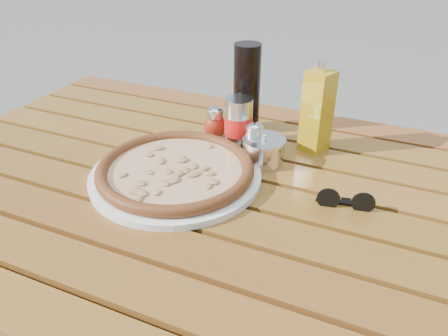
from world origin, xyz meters
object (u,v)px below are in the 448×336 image
at_px(plate, 176,175).
at_px(sunglasses, 345,201).
at_px(soda_can, 238,123).
at_px(olive_oil_cruet, 317,111).
at_px(dark_bottle, 247,89).
at_px(pizza, 175,169).
at_px(parmesan_tin, 264,150).
at_px(pepper_shaker, 215,123).
at_px(oregano_shaker, 254,140).
at_px(table, 220,215).

height_order(plate, sunglasses, sunglasses).
bearing_deg(plate, soda_can, 71.87).
bearing_deg(soda_can, olive_oil_cruet, 18.18).
height_order(dark_bottle, sunglasses, dark_bottle).
xyz_separation_m(pizza, parmesan_tin, (0.15, 0.14, 0.01)).
distance_m(pepper_shaker, oregano_shaker, 0.13).
bearing_deg(oregano_shaker, sunglasses, -28.56).
relative_size(dark_bottle, parmesan_tin, 2.10).
bearing_deg(pepper_shaker, parmesan_tin, -25.15).
bearing_deg(olive_oil_cruet, parmesan_tin, -128.27).
xyz_separation_m(pepper_shaker, dark_bottle, (0.05, 0.07, 0.07)).
xyz_separation_m(dark_bottle, soda_can, (0.02, -0.09, -0.05)).
relative_size(oregano_shaker, olive_oil_cruet, 0.39).
relative_size(table, pepper_shaker, 17.07).
height_order(oregano_shaker, olive_oil_cruet, olive_oil_cruet).
height_order(table, dark_bottle, dark_bottle).
bearing_deg(sunglasses, pizza, 175.06).
bearing_deg(pizza, sunglasses, 6.10).
relative_size(plate, sunglasses, 3.27).
bearing_deg(olive_oil_cruet, plate, -133.14).
distance_m(parmesan_tin, sunglasses, 0.22).
bearing_deg(soda_can, oregano_shaker, -30.02).
xyz_separation_m(pizza, soda_can, (0.06, 0.19, 0.04)).
height_order(table, plate, plate).
bearing_deg(table, oregano_shaker, 82.92).
distance_m(plate, olive_oil_cruet, 0.35).
bearing_deg(soda_can, parmesan_tin, -32.94).
bearing_deg(dark_bottle, parmesan_tin, -55.72).
xyz_separation_m(oregano_shaker, dark_bottle, (-0.07, 0.12, 0.07)).
bearing_deg(sunglasses, parmesan_tin, 141.95).
distance_m(pizza, olive_oil_cruet, 0.35).
xyz_separation_m(oregano_shaker, parmesan_tin, (0.03, -0.02, -0.01)).
distance_m(pizza, dark_bottle, 0.30).
distance_m(table, oregano_shaker, 0.19).
bearing_deg(parmesan_tin, oregano_shaker, 142.66).
bearing_deg(parmesan_tin, dark_bottle, 124.28).
relative_size(plate, pepper_shaker, 4.39).
bearing_deg(pepper_shaker, olive_oil_cruet, 9.02).
bearing_deg(oregano_shaker, plate, -125.18).
bearing_deg(olive_oil_cruet, dark_bottle, 168.95).
bearing_deg(dark_bottle, plate, -99.32).
bearing_deg(soda_can, sunglasses, -28.83).
height_order(oregano_shaker, parmesan_tin, oregano_shaker).
height_order(plate, pizza, pizza).
height_order(table, parmesan_tin, parmesan_tin).
relative_size(plate, olive_oil_cruet, 1.71).
bearing_deg(soda_can, table, -79.49).
distance_m(pepper_shaker, dark_bottle, 0.12).
distance_m(pizza, sunglasses, 0.35).
distance_m(pizza, pepper_shaker, 0.21).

